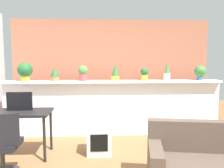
{
  "coord_description": "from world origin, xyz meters",
  "views": [
    {
      "loc": [
        -0.32,
        -2.76,
        1.57
      ],
      "look_at": [
        -0.07,
        1.29,
        1.16
      ],
      "focal_mm": 36.82,
      "sensor_mm": 36.0,
      "label": 1
    }
  ],
  "objects_px": {
    "desk": "(16,117)",
    "side_cube_shelf": "(99,139)",
    "potted_plant_2": "(83,73)",
    "potted_plant_4": "(144,74)",
    "potted_plant_6": "(200,72)",
    "potted_plant_1": "(55,74)",
    "tv_monitor": "(20,101)",
    "potted_plant_5": "(167,72)",
    "potted_plant_3": "(115,73)",
    "potted_plant_0": "(25,71)",
    "office_chair": "(2,151)"
  },
  "relations": [
    {
      "from": "potted_plant_4",
      "to": "potted_plant_2",
      "type": "bearing_deg",
      "value": 179.54
    },
    {
      "from": "potted_plant_2",
      "to": "potted_plant_6",
      "type": "bearing_deg",
      "value": -0.14
    },
    {
      "from": "potted_plant_3",
      "to": "tv_monitor",
      "type": "bearing_deg",
      "value": -151.02
    },
    {
      "from": "potted_plant_1",
      "to": "office_chair",
      "type": "xyz_separation_m",
      "value": [
        -0.4,
        -1.7,
        -0.91
      ]
    },
    {
      "from": "potted_plant_4",
      "to": "desk",
      "type": "xyz_separation_m",
      "value": [
        -2.3,
        -0.96,
        -0.63
      ]
    },
    {
      "from": "potted_plant_0",
      "to": "potted_plant_3",
      "type": "height_order",
      "value": "potted_plant_0"
    },
    {
      "from": "tv_monitor",
      "to": "office_chair",
      "type": "height_order",
      "value": "tv_monitor"
    },
    {
      "from": "potted_plant_6",
      "to": "potted_plant_4",
      "type": "bearing_deg",
      "value": -179.81
    },
    {
      "from": "desk",
      "to": "side_cube_shelf",
      "type": "xyz_separation_m",
      "value": [
        1.35,
        0.03,
        -0.42
      ]
    },
    {
      "from": "potted_plant_4",
      "to": "tv_monitor",
      "type": "relative_size",
      "value": 0.63
    },
    {
      "from": "potted_plant_0",
      "to": "potted_plant_2",
      "type": "bearing_deg",
      "value": -0.09
    },
    {
      "from": "potted_plant_2",
      "to": "potted_plant_4",
      "type": "xyz_separation_m",
      "value": [
        1.27,
        -0.01,
        -0.03
      ]
    },
    {
      "from": "potted_plant_3",
      "to": "potted_plant_6",
      "type": "height_order",
      "value": "potted_plant_3"
    },
    {
      "from": "tv_monitor",
      "to": "potted_plant_2",
      "type": "bearing_deg",
      "value": 41.71
    },
    {
      "from": "potted_plant_0",
      "to": "potted_plant_1",
      "type": "bearing_deg",
      "value": -0.95
    },
    {
      "from": "desk",
      "to": "potted_plant_1",
      "type": "bearing_deg",
      "value": 64.38
    },
    {
      "from": "desk",
      "to": "potted_plant_4",
      "type": "bearing_deg",
      "value": 22.61
    },
    {
      "from": "desk",
      "to": "side_cube_shelf",
      "type": "height_order",
      "value": "desk"
    },
    {
      "from": "potted_plant_3",
      "to": "potted_plant_4",
      "type": "height_order",
      "value": "potted_plant_3"
    },
    {
      "from": "potted_plant_3",
      "to": "potted_plant_0",
      "type": "bearing_deg",
      "value": -179.13
    },
    {
      "from": "office_chair",
      "to": "side_cube_shelf",
      "type": "height_order",
      "value": "office_chair"
    },
    {
      "from": "potted_plant_1",
      "to": "tv_monitor",
      "type": "height_order",
      "value": "potted_plant_1"
    },
    {
      "from": "potted_plant_2",
      "to": "potted_plant_3",
      "type": "relative_size",
      "value": 0.88
    },
    {
      "from": "potted_plant_5",
      "to": "office_chair",
      "type": "relative_size",
      "value": 0.43
    },
    {
      "from": "potted_plant_3",
      "to": "side_cube_shelf",
      "type": "distance_m",
      "value": 1.48
    },
    {
      "from": "potted_plant_4",
      "to": "potted_plant_6",
      "type": "bearing_deg",
      "value": 0.19
    },
    {
      "from": "potted_plant_4",
      "to": "potted_plant_0",
      "type": "bearing_deg",
      "value": 179.72
    },
    {
      "from": "potted_plant_3",
      "to": "potted_plant_4",
      "type": "bearing_deg",
      "value": -3.74
    },
    {
      "from": "potted_plant_5",
      "to": "potted_plant_3",
      "type": "bearing_deg",
      "value": -179.87
    },
    {
      "from": "potted_plant_6",
      "to": "side_cube_shelf",
      "type": "relative_size",
      "value": 0.62
    },
    {
      "from": "potted_plant_2",
      "to": "potted_plant_1",
      "type": "bearing_deg",
      "value": -179.21
    },
    {
      "from": "potted_plant_6",
      "to": "office_chair",
      "type": "bearing_deg",
      "value": -153.53
    },
    {
      "from": "potted_plant_6",
      "to": "desk",
      "type": "relative_size",
      "value": 0.28
    },
    {
      "from": "potted_plant_3",
      "to": "potted_plant_2",
      "type": "bearing_deg",
      "value": -177.43
    },
    {
      "from": "potted_plant_5",
      "to": "desk",
      "type": "bearing_deg",
      "value": -160.25
    },
    {
      "from": "potted_plant_0",
      "to": "desk",
      "type": "height_order",
      "value": "potted_plant_0"
    },
    {
      "from": "tv_monitor",
      "to": "desk",
      "type": "bearing_deg",
      "value": -114.52
    },
    {
      "from": "potted_plant_3",
      "to": "office_chair",
      "type": "height_order",
      "value": "potted_plant_3"
    },
    {
      "from": "potted_plant_0",
      "to": "tv_monitor",
      "type": "xyz_separation_m",
      "value": [
        0.17,
        -0.89,
        -0.47
      ]
    },
    {
      "from": "desk",
      "to": "office_chair",
      "type": "relative_size",
      "value": 1.21
    },
    {
      "from": "potted_plant_0",
      "to": "desk",
      "type": "relative_size",
      "value": 0.34
    },
    {
      "from": "desk",
      "to": "potted_plant_6",
      "type": "bearing_deg",
      "value": 15.41
    },
    {
      "from": "potted_plant_2",
      "to": "side_cube_shelf",
      "type": "distance_m",
      "value": 1.46
    },
    {
      "from": "potted_plant_5",
      "to": "side_cube_shelf",
      "type": "relative_size",
      "value": 0.79
    },
    {
      "from": "potted_plant_2",
      "to": "potted_plant_4",
      "type": "bearing_deg",
      "value": -0.46
    },
    {
      "from": "desk",
      "to": "potted_plant_5",
      "type": "bearing_deg",
      "value": 19.75
    },
    {
      "from": "potted_plant_0",
      "to": "desk",
      "type": "xyz_separation_m",
      "value": [
        0.13,
        -0.97,
        -0.7
      ]
    },
    {
      "from": "potted_plant_1",
      "to": "desk",
      "type": "height_order",
      "value": "potted_plant_1"
    },
    {
      "from": "potted_plant_0",
      "to": "tv_monitor",
      "type": "bearing_deg",
      "value": -79.26
    },
    {
      "from": "desk",
      "to": "office_chair",
      "type": "height_order",
      "value": "office_chair"
    }
  ]
}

